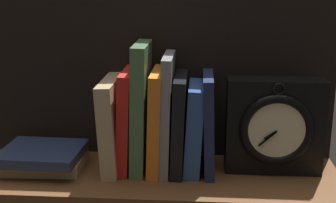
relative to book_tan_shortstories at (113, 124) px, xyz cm
name	(u,v)px	position (x,y,z in cm)	size (l,w,h in cm)	color
ground_plane	(156,178)	(9.05, -2.74, -10.51)	(74.07, 23.39, 2.50)	brown
back_panel	(160,62)	(9.05, 8.35, 11.39)	(74.07, 1.20, 41.30)	black
book_tan_shortstories	(113,124)	(0.00, 0.00, 0.00)	(3.10, 15.50, 18.52)	tan
book_red_requiem	(127,120)	(3.01, 0.00, 0.95)	(2.33, 13.06, 20.43)	red
book_green_romantic	(141,107)	(5.85, 0.00, 3.66)	(2.74, 12.90, 25.84)	#476B44
book_orange_pandolfini	(155,120)	(8.71, 0.00, 0.98)	(2.38, 14.08, 20.48)	orange
book_gray_chess	(167,113)	(11.16, 0.00, 2.58)	(1.91, 13.41, 23.68)	gray
book_black_skeptic	(179,123)	(13.61, 0.00, 0.52)	(2.37, 14.05, 19.55)	black
book_blue_modern	(194,128)	(16.69, 0.00, -0.36)	(3.18, 12.58, 17.80)	#2D4C8E
book_navy_bierce	(209,123)	(19.56, 0.00, 0.65)	(1.96, 13.46, 19.82)	#192147
framed_clock	(274,126)	(32.60, 0.03, 0.33)	(19.11, 7.31, 19.12)	black
book_stack_side	(45,157)	(-14.04, -1.94, -6.85)	(16.47, 14.03, 4.59)	#9E8966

